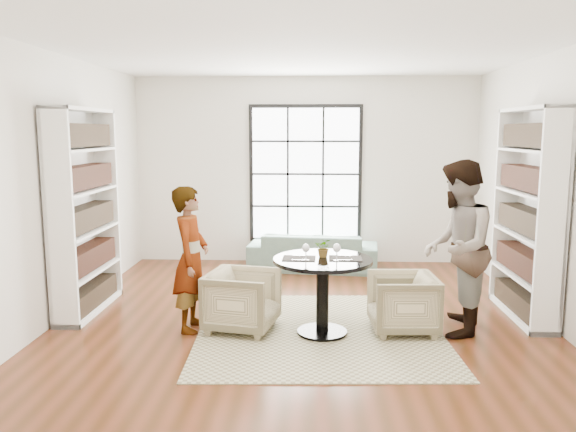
{
  "coord_description": "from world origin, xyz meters",
  "views": [
    {
      "loc": [
        0.11,
        -6.11,
        2.13
      ],
      "look_at": [
        -0.17,
        0.4,
        1.15
      ],
      "focal_mm": 35.0,
      "sensor_mm": 36.0,
      "label": 1
    }
  ],
  "objects_px": {
    "armchair_left": "(243,300)",
    "person_left": "(191,259)",
    "person_right": "(457,248)",
    "flower_centerpiece": "(324,248)",
    "sofa": "(313,251)",
    "pedestal_table": "(323,280)",
    "wine_glass_left": "(306,248)",
    "armchair_right": "(403,303)",
    "wine_glass_right": "(337,248)"
  },
  "relations": [
    {
      "from": "armchair_left",
      "to": "person_left",
      "type": "distance_m",
      "value": 0.71
    },
    {
      "from": "person_right",
      "to": "flower_centerpiece",
      "type": "bearing_deg",
      "value": -70.15
    },
    {
      "from": "armchair_left",
      "to": "sofa",
      "type": "bearing_deg",
      "value": -3.86
    },
    {
      "from": "person_right",
      "to": "pedestal_table",
      "type": "bearing_deg",
      "value": -67.51
    },
    {
      "from": "armchair_left",
      "to": "person_right",
      "type": "bearing_deg",
      "value": -77.88
    },
    {
      "from": "armchair_left",
      "to": "wine_glass_left",
      "type": "distance_m",
      "value": 0.94
    },
    {
      "from": "sofa",
      "to": "wine_glass_left",
      "type": "distance_m",
      "value": 3.02
    },
    {
      "from": "armchair_right",
      "to": "person_right",
      "type": "bearing_deg",
      "value": 87.27
    },
    {
      "from": "armchair_right",
      "to": "wine_glass_right",
      "type": "xyz_separation_m",
      "value": [
        -0.72,
        -0.23,
        0.64
      ]
    },
    {
      "from": "wine_glass_right",
      "to": "armchair_left",
      "type": "bearing_deg",
      "value": 168.14
    },
    {
      "from": "person_left",
      "to": "wine_glass_right",
      "type": "height_order",
      "value": "person_left"
    },
    {
      "from": "pedestal_table",
      "to": "armchair_left",
      "type": "height_order",
      "value": "pedestal_table"
    },
    {
      "from": "person_right",
      "to": "wine_glass_left",
      "type": "xyz_separation_m",
      "value": [
        -1.58,
        -0.22,
        0.02
      ]
    },
    {
      "from": "pedestal_table",
      "to": "sofa",
      "type": "xyz_separation_m",
      "value": [
        -0.09,
        2.85,
        -0.31
      ]
    },
    {
      "from": "sofa",
      "to": "wine_glass_left",
      "type": "xyz_separation_m",
      "value": [
        -0.08,
        -2.95,
        0.66
      ]
    },
    {
      "from": "person_left",
      "to": "person_right",
      "type": "distance_m",
      "value": 2.82
    },
    {
      "from": "sofa",
      "to": "armchair_right",
      "type": "height_order",
      "value": "armchair_right"
    },
    {
      "from": "person_right",
      "to": "wine_glass_right",
      "type": "distance_m",
      "value": 1.29
    },
    {
      "from": "person_left",
      "to": "armchair_left",
      "type": "bearing_deg",
      "value": -87.26
    },
    {
      "from": "person_left",
      "to": "sofa",
      "type": "bearing_deg",
      "value": -22.81
    },
    {
      "from": "sofa",
      "to": "person_left",
      "type": "relative_size",
      "value": 1.27
    },
    {
      "from": "pedestal_table",
      "to": "person_right",
      "type": "distance_m",
      "value": 1.45
    },
    {
      "from": "wine_glass_left",
      "to": "flower_centerpiece",
      "type": "height_order",
      "value": "flower_centerpiece"
    },
    {
      "from": "armchair_right",
      "to": "wine_glass_left",
      "type": "relative_size",
      "value": 4.04
    },
    {
      "from": "sofa",
      "to": "armchair_right",
      "type": "relative_size",
      "value": 2.84
    },
    {
      "from": "pedestal_table",
      "to": "flower_centerpiece",
      "type": "relative_size",
      "value": 5.16
    },
    {
      "from": "person_left",
      "to": "person_right",
      "type": "xyz_separation_m",
      "value": [
        2.82,
        0.02,
        0.14
      ]
    },
    {
      "from": "sofa",
      "to": "person_right",
      "type": "height_order",
      "value": "person_right"
    },
    {
      "from": "armchair_right",
      "to": "wine_glass_left",
      "type": "bearing_deg",
      "value": -80.99
    },
    {
      "from": "armchair_left",
      "to": "wine_glass_right",
      "type": "xyz_separation_m",
      "value": [
        1.0,
        -0.21,
        0.62
      ]
    },
    {
      "from": "wine_glass_right",
      "to": "flower_centerpiece",
      "type": "relative_size",
      "value": 0.9
    },
    {
      "from": "pedestal_table",
      "to": "armchair_right",
      "type": "xyz_separation_m",
      "value": [
        0.86,
        0.12,
        -0.28
      ]
    },
    {
      "from": "wine_glass_left",
      "to": "wine_glass_right",
      "type": "height_order",
      "value": "wine_glass_right"
    },
    {
      "from": "person_right",
      "to": "armchair_left",
      "type": "bearing_deg",
      "value": -71.9
    },
    {
      "from": "armchair_left",
      "to": "wine_glass_right",
      "type": "relative_size",
      "value": 4.0
    },
    {
      "from": "sofa",
      "to": "flower_centerpiece",
      "type": "xyz_separation_m",
      "value": [
        0.1,
        -2.79,
        0.64
      ]
    },
    {
      "from": "person_left",
      "to": "wine_glass_right",
      "type": "bearing_deg",
      "value": -94.97
    },
    {
      "from": "pedestal_table",
      "to": "armchair_right",
      "type": "height_order",
      "value": "pedestal_table"
    },
    {
      "from": "person_right",
      "to": "wine_glass_left",
      "type": "bearing_deg",
      "value": -64.61
    },
    {
      "from": "person_left",
      "to": "pedestal_table",
      "type": "bearing_deg",
      "value": -91.39
    },
    {
      "from": "armchair_left",
      "to": "flower_centerpiece",
      "type": "distance_m",
      "value": 1.06
    },
    {
      "from": "flower_centerpiece",
      "to": "pedestal_table",
      "type": "bearing_deg",
      "value": -100.6
    },
    {
      "from": "pedestal_table",
      "to": "sofa",
      "type": "relative_size",
      "value": 0.52
    },
    {
      "from": "pedestal_table",
      "to": "wine_glass_left",
      "type": "xyz_separation_m",
      "value": [
        -0.18,
        -0.1,
        0.35
      ]
    },
    {
      "from": "sofa",
      "to": "armchair_right",
      "type": "bearing_deg",
      "value": 114.82
    },
    {
      "from": "armchair_left",
      "to": "armchair_right",
      "type": "distance_m",
      "value": 1.72
    },
    {
      "from": "wine_glass_right",
      "to": "flower_centerpiece",
      "type": "xyz_separation_m",
      "value": [
        -0.13,
        0.17,
        -0.03
      ]
    },
    {
      "from": "sofa",
      "to": "armchair_left",
      "type": "relative_size",
      "value": 2.74
    },
    {
      "from": "person_left",
      "to": "flower_centerpiece",
      "type": "relative_size",
      "value": 7.78
    },
    {
      "from": "pedestal_table",
      "to": "person_right",
      "type": "bearing_deg",
      "value": 4.83
    }
  ]
}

